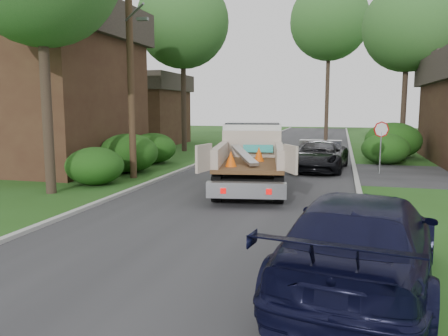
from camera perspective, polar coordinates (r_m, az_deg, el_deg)
name	(u,v)px	position (r m, az deg, el deg)	size (l,w,h in m)	color
ground	(223,210)	(13.36, -0.11, -5.55)	(120.00, 120.00, 0.00)	#224915
road	(273,167)	(23.01, 6.40, 0.09)	(8.00, 90.00, 0.02)	#28282B
curb_left	(199,164)	(23.95, -3.34, 0.57)	(0.20, 90.00, 0.12)	#9E9E99
curb_right	(354,169)	(22.76, 16.66, -0.13)	(0.20, 90.00, 0.12)	#9E9E99
stop_sign	(381,136)	(21.66, 19.83, 3.91)	(0.71, 0.32, 2.48)	slate
utility_pole	(130,59)	(19.75, -12.12, 13.73)	(2.42, 1.25, 10.00)	#382619
house_left_near	(34,85)	(24.90, -23.55, 9.94)	(9.72, 8.64, 8.40)	#3B2218
house_left_far	(138,108)	(38.45, -11.14, 7.66)	(7.56, 7.56, 6.00)	#3B2218
hedge_left_a	(95,166)	(18.41, -16.52, 0.26)	(2.34, 2.34, 1.53)	#1A3C0D
hedge_left_b	(128,153)	(21.57, -12.38, 1.93)	(2.86, 2.86, 1.87)	#1A3C0D
hedge_left_c	(153,148)	(24.84, -9.28, 2.58)	(2.60, 2.60, 1.70)	#1A3C0D
hedge_right_a	(385,149)	(25.75, 20.34, 2.37)	(2.60, 2.60, 1.70)	#1A3C0D
hedge_right_b	(393,140)	(28.78, 21.22, 3.37)	(3.38, 3.38, 2.21)	#1A3C0D
tree_left_far	(183,22)	(32.03, -5.41, 18.42)	(6.40, 6.40, 12.20)	#2D2119
tree_right_far	(408,27)	(33.24, 22.91, 16.59)	(6.00, 6.00, 11.50)	#2D2119
tree_left_back	(66,16)	(31.45, -19.92, 18.19)	(6.00, 6.00, 12.00)	#2D2119
tree_center_far	(329,21)	(43.29, 13.61, 18.16)	(7.20, 7.20, 14.60)	#2D2119
flatbed_truck	(251,152)	(17.38, 3.59, 2.08)	(3.74, 6.90, 2.48)	black
black_pickup	(320,156)	(22.22, 12.38, 1.57)	(2.42, 5.24, 1.46)	black
navy_suv	(362,241)	(7.91, 17.55, -9.13)	(2.35, 5.78, 1.68)	black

